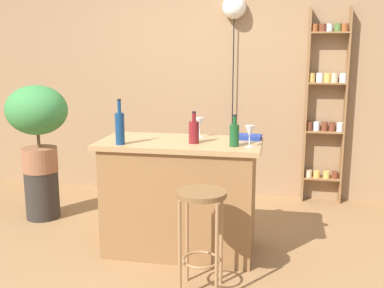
{
  "coord_description": "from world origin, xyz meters",
  "views": [
    {
      "loc": [
        0.76,
        -3.22,
        1.64
      ],
      "look_at": [
        0.05,
        0.55,
        0.85
      ],
      "focal_mm": 43.01,
      "sensor_mm": 36.0,
      "label": 1
    }
  ],
  "objects_px": {
    "spice_shelf": "(326,103)",
    "pendant_globe_light": "(234,9)",
    "plant_stool": "(42,194)",
    "bottle_sauce_amber": "(234,135)",
    "wine_glass_left": "(200,123)",
    "bottle_wine_red": "(120,127)",
    "bar_stool": "(201,218)",
    "potted_plant": "(37,118)",
    "wine_glass_center": "(250,132)",
    "bottle_spirits_clear": "(194,131)",
    "cookbook": "(248,137)"
  },
  "relations": [
    {
      "from": "plant_stool",
      "to": "bottle_wine_red",
      "type": "distance_m",
      "value": 1.53
    },
    {
      "from": "bottle_sauce_amber",
      "to": "potted_plant",
      "type": "bearing_deg",
      "value": 162.51
    },
    {
      "from": "bar_stool",
      "to": "wine_glass_left",
      "type": "distance_m",
      "value": 0.98
    },
    {
      "from": "spice_shelf",
      "to": "potted_plant",
      "type": "relative_size",
      "value": 2.47
    },
    {
      "from": "cookbook",
      "to": "pendant_globe_light",
      "type": "distance_m",
      "value": 1.79
    },
    {
      "from": "potted_plant",
      "to": "wine_glass_left",
      "type": "xyz_separation_m",
      "value": [
        1.63,
        -0.3,
        0.04
      ]
    },
    {
      "from": "plant_stool",
      "to": "bottle_wine_red",
      "type": "relative_size",
      "value": 1.36
    },
    {
      "from": "potted_plant",
      "to": "bottle_wine_red",
      "type": "height_order",
      "value": "potted_plant"
    },
    {
      "from": "spice_shelf",
      "to": "plant_stool",
      "type": "relative_size",
      "value": 4.37
    },
    {
      "from": "bottle_wine_red",
      "to": "wine_glass_center",
      "type": "bearing_deg",
      "value": 4.78
    },
    {
      "from": "plant_stool",
      "to": "bottle_sauce_amber",
      "type": "distance_m",
      "value": 2.19
    },
    {
      "from": "bottle_sauce_amber",
      "to": "wine_glass_left",
      "type": "height_order",
      "value": "bottle_sauce_amber"
    },
    {
      "from": "plant_stool",
      "to": "pendant_globe_light",
      "type": "relative_size",
      "value": 0.21
    },
    {
      "from": "potted_plant",
      "to": "wine_glass_left",
      "type": "distance_m",
      "value": 1.66
    },
    {
      "from": "bar_stool",
      "to": "plant_stool",
      "type": "bearing_deg",
      "value": 147.87
    },
    {
      "from": "potted_plant",
      "to": "bottle_sauce_amber",
      "type": "relative_size",
      "value": 3.48
    },
    {
      "from": "bottle_spirits_clear",
      "to": "wine_glass_left",
      "type": "relative_size",
      "value": 1.52
    },
    {
      "from": "wine_glass_center",
      "to": "bottle_spirits_clear",
      "type": "bearing_deg",
      "value": 170.99
    },
    {
      "from": "pendant_globe_light",
      "to": "potted_plant",
      "type": "bearing_deg",
      "value": -149.25
    },
    {
      "from": "spice_shelf",
      "to": "bottle_wine_red",
      "type": "height_order",
      "value": "spice_shelf"
    },
    {
      "from": "wine_glass_left",
      "to": "bottle_sauce_amber",
      "type": "bearing_deg",
      "value": -44.8
    },
    {
      "from": "bottle_wine_red",
      "to": "cookbook",
      "type": "relative_size",
      "value": 1.67
    },
    {
      "from": "spice_shelf",
      "to": "bottle_spirits_clear",
      "type": "relative_size",
      "value": 8.32
    },
    {
      "from": "pendant_globe_light",
      "to": "bottle_wine_red",
      "type": "bearing_deg",
      "value": -111.35
    },
    {
      "from": "potted_plant",
      "to": "pendant_globe_light",
      "type": "height_order",
      "value": "pendant_globe_light"
    },
    {
      "from": "potted_plant",
      "to": "pendant_globe_light",
      "type": "distance_m",
      "value": 2.32
    },
    {
      "from": "spice_shelf",
      "to": "pendant_globe_light",
      "type": "distance_m",
      "value": 1.4
    },
    {
      "from": "bottle_wine_red",
      "to": "wine_glass_center",
      "type": "xyz_separation_m",
      "value": [
        0.98,
        0.08,
        -0.02
      ]
    },
    {
      "from": "potted_plant",
      "to": "cookbook",
      "type": "relative_size",
      "value": 4.01
    },
    {
      "from": "spice_shelf",
      "to": "potted_plant",
      "type": "distance_m",
      "value": 2.95
    },
    {
      "from": "plant_stool",
      "to": "wine_glass_left",
      "type": "bearing_deg",
      "value": -10.33
    },
    {
      "from": "wine_glass_left",
      "to": "cookbook",
      "type": "relative_size",
      "value": 0.78
    },
    {
      "from": "spice_shelf",
      "to": "wine_glass_center",
      "type": "relative_size",
      "value": 12.67
    },
    {
      "from": "spice_shelf",
      "to": "bottle_sauce_amber",
      "type": "distance_m",
      "value": 1.84
    },
    {
      "from": "bottle_sauce_amber",
      "to": "wine_glass_left",
      "type": "bearing_deg",
      "value": 135.2
    },
    {
      "from": "potted_plant",
      "to": "cookbook",
      "type": "height_order",
      "value": "potted_plant"
    },
    {
      "from": "potted_plant",
      "to": "pendant_globe_light",
      "type": "bearing_deg",
      "value": 30.75
    },
    {
      "from": "spice_shelf",
      "to": "pendant_globe_light",
      "type": "relative_size",
      "value": 0.94
    },
    {
      "from": "spice_shelf",
      "to": "wine_glass_center",
      "type": "distance_m",
      "value": 1.8
    },
    {
      "from": "potted_plant",
      "to": "wine_glass_center",
      "type": "height_order",
      "value": "potted_plant"
    },
    {
      "from": "spice_shelf",
      "to": "bottle_spirits_clear",
      "type": "distance_m",
      "value": 1.95
    },
    {
      "from": "plant_stool",
      "to": "spice_shelf",
      "type": "bearing_deg",
      "value": 20.48
    },
    {
      "from": "bar_stool",
      "to": "bottle_spirits_clear",
      "type": "distance_m",
      "value": 0.76
    },
    {
      "from": "bar_stool",
      "to": "bottle_sauce_amber",
      "type": "xyz_separation_m",
      "value": [
        0.16,
        0.51,
        0.48
      ]
    },
    {
      "from": "spice_shelf",
      "to": "bar_stool",
      "type": "bearing_deg",
      "value": -114.36
    },
    {
      "from": "bar_stool",
      "to": "wine_glass_center",
      "type": "bearing_deg",
      "value": 60.87
    },
    {
      "from": "wine_glass_left",
      "to": "spice_shelf",
      "type": "bearing_deg",
      "value": 49.62
    },
    {
      "from": "plant_stool",
      "to": "wine_glass_left",
      "type": "relative_size",
      "value": 2.9
    },
    {
      "from": "bar_stool",
      "to": "wine_glass_left",
      "type": "bearing_deg",
      "value": 100.63
    },
    {
      "from": "bottle_wine_red",
      "to": "potted_plant",
      "type": "bearing_deg",
      "value": 146.93
    }
  ]
}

